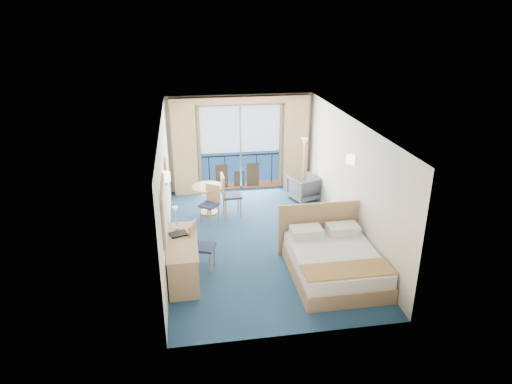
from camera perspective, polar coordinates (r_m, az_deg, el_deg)
name	(u,v)px	position (r m, az deg, el deg)	size (l,w,h in m)	color
floor	(260,240)	(10.33, 0.47, -6.01)	(6.50, 6.50, 0.00)	navy
room_walls	(260,165)	(9.62, 0.50, 3.38)	(4.04, 6.54, 2.72)	silver
balcony_door	(240,150)	(12.85, -1.98, 5.22)	(2.36, 0.03, 2.52)	navy
curtain_left	(185,150)	(12.58, -8.91, 5.22)	(0.65, 0.22, 2.55)	tan
curtain_right	(296,145)	(12.95, 4.98, 5.90)	(0.65, 0.22, 2.55)	tan
pelmet	(240,100)	(12.39, -1.96, 11.44)	(3.80, 0.25, 0.18)	tan
mirror	(164,210)	(8.19, -11.42, -2.23)	(0.05, 1.25, 0.95)	tan
wall_print	(166,171)	(9.99, -11.18, 2.58)	(0.04, 0.42, 0.52)	tan
sconce_left	(166,177)	(8.92, -11.22, 1.89)	(0.18, 0.18, 0.18)	#FFDFB2
sconce_right	(351,159)	(9.96, 11.74, 4.00)	(0.18, 0.18, 0.18)	#FFDFB2
bed	(334,261)	(9.04, 9.67, -8.50)	(1.78, 2.12, 1.12)	tan
nightstand	(342,232)	(10.23, 10.69, -4.89)	(0.45, 0.43, 0.58)	tan
phone	(341,217)	(10.09, 10.57, -3.14)	(0.20, 0.15, 0.09)	white
armchair	(304,188)	(12.40, 6.01, 0.53)	(0.72, 0.74, 0.67)	#434852
floor_lamp	(304,152)	(12.58, 6.02, 5.02)	(0.22, 0.22, 1.58)	silver
desk	(183,269)	(8.53, -9.06, -9.50)	(0.57, 1.67, 0.78)	tan
desk_chair	(199,243)	(9.11, -7.12, -6.36)	(0.54, 0.54, 0.98)	#212A4D
folder	(178,234)	(8.98, -9.67, -5.20)	(0.33, 0.25, 0.03)	black
desk_lamp	(176,213)	(9.05, -10.00, -2.64)	(0.12, 0.12, 0.47)	silver
round_table	(208,193)	(11.51, -6.00, -0.08)	(0.80, 0.80, 0.72)	tan
table_chair_a	(228,192)	(11.32, -3.52, -0.05)	(0.50, 0.48, 1.08)	#212A4D
table_chair_b	(211,201)	(11.09, -5.67, -1.14)	(0.55, 0.55, 0.91)	#212A4D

